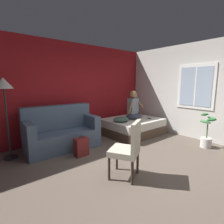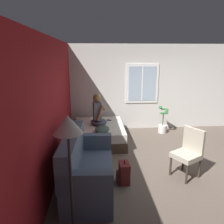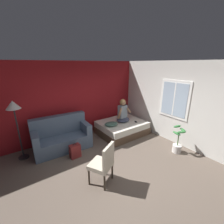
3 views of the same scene
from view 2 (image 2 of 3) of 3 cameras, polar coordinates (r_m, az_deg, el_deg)
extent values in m
plane|color=brown|center=(5.29, 17.42, -12.66)|extent=(40.00, 40.00, 0.00)
cube|color=maroon|center=(4.54, -15.31, 1.16)|extent=(9.98, 0.16, 2.70)
cube|color=silver|center=(7.23, 10.81, 6.35)|extent=(0.16, 6.74, 2.70)
cube|color=white|center=(7.03, 7.88, 7.35)|extent=(0.02, 1.04, 1.24)
cube|color=#9EB2C6|center=(7.02, 7.91, 7.33)|extent=(0.01, 0.88, 1.08)
cube|color=white|center=(7.02, 7.91, 7.33)|extent=(0.01, 0.04, 1.08)
cube|color=#4C3828|center=(6.20, -3.47, -6.51)|extent=(1.73, 1.41, 0.26)
cube|color=beige|center=(6.12, -3.50, -4.42)|extent=(1.68, 1.36, 0.22)
cube|color=#47566B|center=(4.16, -5.73, -16.56)|extent=(1.74, 0.89, 0.44)
cube|color=#47566B|center=(3.95, -10.34, -9.98)|extent=(1.71, 0.33, 0.60)
cube|color=#47566B|center=(3.32, -6.91, -17.77)|extent=(0.22, 0.81, 0.32)
cube|color=#47566B|center=(4.66, -5.17, -7.69)|extent=(0.22, 0.81, 0.32)
cylinder|color=#382D23|center=(4.69, 15.05, -13.42)|extent=(0.04, 0.04, 0.40)
cylinder|color=#382D23|center=(4.49, 18.93, -15.14)|extent=(0.04, 0.04, 0.40)
cylinder|color=#382D23|center=(4.97, 18.09, -12.00)|extent=(0.04, 0.04, 0.40)
cylinder|color=#382D23|center=(4.77, 21.86, -13.52)|extent=(0.04, 0.04, 0.40)
cube|color=#B2A893|center=(4.62, 18.74, -10.75)|extent=(0.63, 0.63, 0.10)
cube|color=#B2A893|center=(4.66, 20.55, -6.81)|extent=(0.43, 0.28, 0.48)
ellipsoid|color=#383D51|center=(6.11, -3.48, -2.56)|extent=(0.57, 0.50, 0.16)
cube|color=slate|center=(6.02, -3.90, 0.33)|extent=(0.35, 0.24, 0.48)
cylinder|color=#936B4C|center=(5.84, -3.14, -0.31)|extent=(0.11, 0.22, 0.44)
cylinder|color=#936B4C|center=(6.17, -3.41, 1.65)|extent=(0.13, 0.38, 0.29)
sphere|color=#936B4C|center=(5.94, -3.77, 3.56)|extent=(0.21, 0.21, 0.21)
ellipsoid|color=olive|center=(5.94, -3.97, 3.70)|extent=(0.25, 0.25, 0.23)
cube|color=maroon|center=(4.32, 3.24, -15.55)|extent=(0.31, 0.19, 0.40)
cube|color=maroon|center=(4.35, 1.66, -16.68)|extent=(0.24, 0.06, 0.18)
torus|color=black|center=(4.21, 3.28, -13.02)|extent=(0.09, 0.02, 0.09)
ellipsoid|color=#385147|center=(5.53, -2.56, -4.53)|extent=(0.55, 0.47, 0.14)
cube|color=black|center=(6.50, -0.79, -2.15)|extent=(0.11, 0.16, 0.01)
cylinder|color=black|center=(2.96, -10.62, -18.75)|extent=(0.04, 0.04, 1.45)
cone|color=silver|center=(2.60, -11.49, -3.19)|extent=(0.36, 0.36, 0.22)
cylinder|color=silver|center=(7.04, 13.02, -4.33)|extent=(0.26, 0.26, 0.24)
cylinder|color=#426033|center=(6.95, 13.17, -1.99)|extent=(0.03, 0.03, 0.36)
ellipsoid|color=#2D6B33|center=(6.79, 13.37, -0.29)|extent=(0.15, 0.29, 0.06)
ellipsoid|color=#2D6B33|center=(6.96, 13.49, 0.76)|extent=(0.22, 0.29, 0.06)
ellipsoid|color=#2D6B33|center=(6.84, 12.51, 1.25)|extent=(0.29, 0.15, 0.06)
ellipsoid|color=#2D6B33|center=(6.86, 14.13, 0.34)|extent=(0.30, 0.21, 0.06)
camera|label=1|loc=(4.28, 57.82, -2.74)|focal=28.00mm
camera|label=3|loc=(4.83, 57.46, 10.92)|focal=24.00mm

